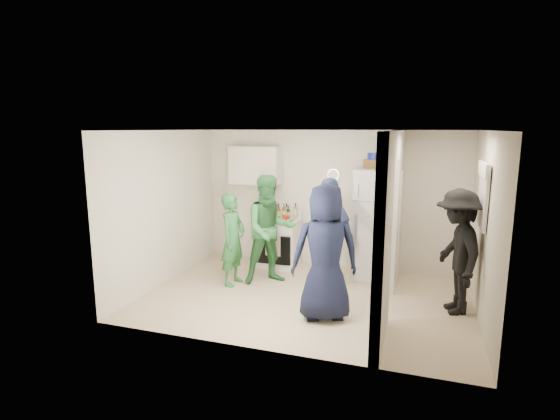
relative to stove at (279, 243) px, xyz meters
The scene contains 36 objects.
floor 1.69m from the stove, 57.20° to the right, with size 4.80×4.80×0.00m, color #CDB390.
wall_back 1.24m from the stove, 20.49° to the left, with size 4.80×4.80×0.00m, color silver.
wall_front 3.30m from the stove, 73.95° to the right, with size 4.80×4.80×0.00m, color silver.
wall_left 2.20m from the stove, 137.91° to the right, with size 3.40×3.40×0.00m, color silver.
wall_right 3.65m from the stove, 22.65° to the right, with size 3.40×3.40×0.00m, color silver.
ceiling 2.63m from the stove, 57.20° to the right, with size 4.80×4.80×0.00m, color white.
partition_pier_back 2.25m from the stove, ahead, with size 0.12×1.20×2.50m, color silver.
partition_pier_front 3.33m from the stove, 49.86° to the right, with size 0.12×1.20×2.50m, color silver.
partition_header 3.11m from the stove, 33.33° to the right, with size 0.12×1.00×0.40m, color silver.
stove is the anchor object (origin of this frame).
upper_cabinet 1.51m from the stove, 163.82° to the left, with size 0.95×0.34×0.70m, color silver.
fridge 1.85m from the stove, ahead, with size 0.77×0.75×1.87m, color silver.
wicker_basket 2.25m from the stove, ahead, with size 0.35×0.25×0.15m, color brown.
blue_bowl 2.34m from the stove, ahead, with size 0.24×0.24×0.11m, color navy.
yellow_cup_stack_top 2.54m from the stove, ahead, with size 0.09×0.09×0.25m, color yellow.
wall_clock 1.60m from the stove, 18.38° to the left, with size 0.22×0.22×0.03m, color white.
spice_shelf 1.30m from the stove, 17.59° to the left, with size 0.35×0.08×0.03m, color olive.
nook_window 3.67m from the stove, 19.73° to the right, with size 0.03×0.70×0.80m, color black.
nook_window_frame 3.66m from the stove, 19.81° to the right, with size 0.04×0.76×0.86m, color white.
nook_valance 3.77m from the stove, 19.95° to the right, with size 0.04×0.82×0.18m, color white.
yellow_cup_stack_stove 0.62m from the stove, 118.61° to the right, with size 0.09×0.09×0.25m, color yellow.
red_cup 0.58m from the stove, 42.27° to the right, with size 0.09×0.09×0.12m, color #B2180B.
person_green_left 1.27m from the stove, 109.08° to the right, with size 0.55×0.36×1.51m, color #2C6E3C.
person_green_center 1.00m from the stove, 81.20° to the right, with size 0.87×0.68×1.79m, color #33743E.
person_denim 1.44m from the stove, 36.32° to the right, with size 1.04×0.43×1.78m, color #394E7C.
person_navy 2.43m from the stove, 56.74° to the right, with size 0.90×0.58×1.84m, color black.
person_nook 3.25m from the stove, 22.10° to the right, with size 1.12×0.64×1.74m, color black.
bottle_a 0.64m from the stove, 157.02° to the left, with size 0.06×0.06×0.25m, color maroon.
bottle_b 0.62m from the stove, 158.28° to the right, with size 0.06×0.06×0.28m, color #1B5321.
bottle_c 0.60m from the stove, 118.85° to the left, with size 0.07×0.07×0.25m, color silver.
bottle_d 0.59m from the stove, 78.10° to the right, with size 0.06×0.06×0.30m, color brown.
bottle_e 0.61m from the stove, 58.76° to the left, with size 0.08×0.08×0.28m, color #989CA8.
bottle_f 0.60m from the stove, ahead, with size 0.06×0.06×0.26m, color black.
bottle_g 0.67m from the stove, 25.64° to the left, with size 0.07×0.07×0.30m, color #A69636.
bottle_h 0.66m from the stove, 154.30° to the right, with size 0.08×0.08×0.28m, color #ABADB7.
bottle_i 0.59m from the stove, 56.80° to the left, with size 0.06×0.06×0.28m, color brown.
Camera 1 is at (1.59, -6.08, 2.53)m, focal length 28.00 mm.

